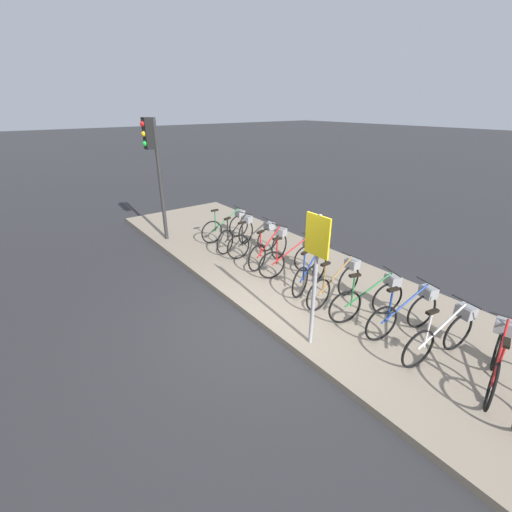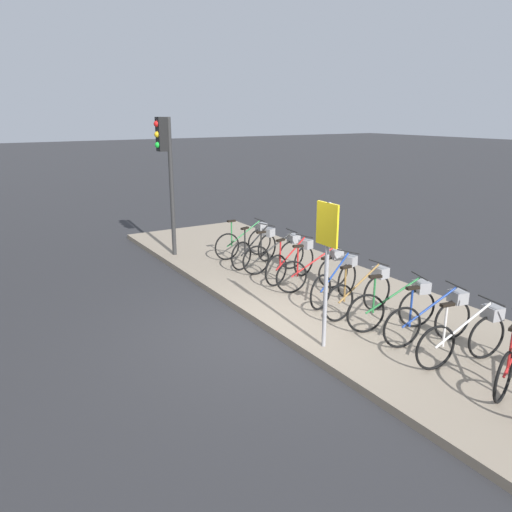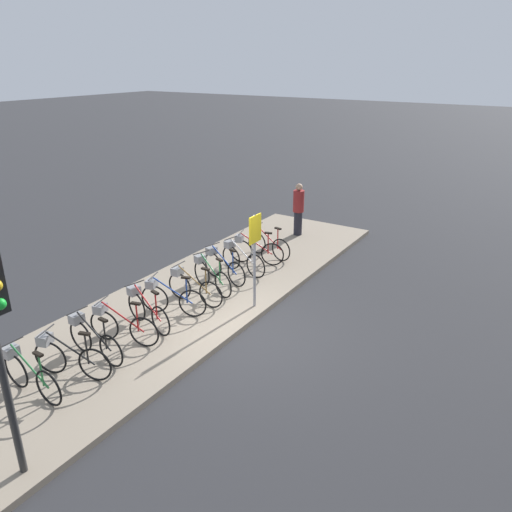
{
  "view_description": "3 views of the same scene",
  "coord_description": "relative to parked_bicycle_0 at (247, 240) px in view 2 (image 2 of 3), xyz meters",
  "views": [
    {
      "loc": [
        3.99,
        -3.08,
        3.63
      ],
      "look_at": [
        -0.86,
        0.56,
        0.92
      ],
      "focal_mm": 24.0,
      "sensor_mm": 36.0,
      "label": 1
    },
    {
      "loc": [
        6.12,
        -4.03,
        3.42
      ],
      "look_at": [
        -1.12,
        0.41,
        0.97
      ],
      "focal_mm": 35.0,
      "sensor_mm": 36.0,
      "label": 2
    },
    {
      "loc": [
        -7.52,
        -5.08,
        5.31
      ],
      "look_at": [
        1.37,
        0.53,
        1.14
      ],
      "focal_mm": 35.0,
      "sensor_mm": 36.0,
      "label": 3
    }
  ],
  "objects": [
    {
      "name": "traffic_light",
      "position": [
        -1.09,
        -1.51,
        1.9
      ],
      "size": [
        0.24,
        0.4,
        3.21
      ],
      "color": "#2D2D2D",
      "rests_on": "sidewalk"
    },
    {
      "name": "parked_bicycle_9",
      "position": [
        6.06,
        -0.12,
        0.0
      ],
      "size": [
        0.46,
        1.49,
        0.93
      ],
      "color": "black",
      "rests_on": "sidewalk"
    },
    {
      "name": "ground_plane",
      "position": [
        3.71,
        -1.75,
        -0.54
      ],
      "size": [
        120.0,
        120.0,
        0.0
      ],
      "primitive_type": "plane",
      "color": "#2D2D30"
    },
    {
      "name": "parked_bicycle_8",
      "position": [
        5.41,
        -0.0,
        0.0
      ],
      "size": [
        0.51,
        1.48,
        0.93
      ],
      "color": "black",
      "rests_on": "sidewalk"
    },
    {
      "name": "parked_bicycle_2",
      "position": [
        1.32,
        -0.01,
        0.0
      ],
      "size": [
        0.46,
        1.51,
        0.93
      ],
      "color": "black",
      "rests_on": "sidewalk"
    },
    {
      "name": "parked_bicycle_7",
      "position": [
        4.79,
        -0.1,
        0.0
      ],
      "size": [
        0.61,
        1.45,
        0.93
      ],
      "color": "black",
      "rests_on": "sidewalk"
    },
    {
      "name": "parked_bicycle_1",
      "position": [
        0.67,
        -0.13,
        0.0
      ],
      "size": [
        0.6,
        1.45,
        0.93
      ],
      "color": "black",
      "rests_on": "sidewalk"
    },
    {
      "name": "parked_bicycle_3",
      "position": [
        1.95,
        -0.06,
        0.0
      ],
      "size": [
        0.55,
        1.47,
        0.93
      ],
      "color": "black",
      "rests_on": "sidewalk"
    },
    {
      "name": "sign_post",
      "position": [
        4.65,
        -1.46,
        1.03
      ],
      "size": [
        0.44,
        0.07,
        2.13
      ],
      "color": "#99999E",
      "rests_on": "sidewalk"
    },
    {
      "name": "parked_bicycle_0",
      "position": [
        0.0,
        0.0,
        0.0
      ],
      "size": [
        0.46,
        1.51,
        0.93
      ],
      "color": "black",
      "rests_on": "sidewalk"
    },
    {
      "name": "parked_bicycle_6",
      "position": [
        4.05,
        -0.14,
        0.0
      ],
      "size": [
        0.46,
        1.51,
        0.93
      ],
      "color": "black",
      "rests_on": "sidewalk"
    },
    {
      "name": "sidewalk",
      "position": [
        3.71,
        0.01,
        -0.48
      ],
      "size": [
        14.79,
        3.51,
        0.12
      ],
      "color": "gray",
      "rests_on": "ground_plane"
    },
    {
      "name": "parked_bicycle_5",
      "position": [
        3.35,
        -0.09,
        0.0
      ],
      "size": [
        0.61,
        1.45,
        0.93
      ],
      "color": "black",
      "rests_on": "sidewalk"
    },
    {
      "name": "parked_bicycle_4",
      "position": [
        2.69,
        -0.03,
        0.0
      ],
      "size": [
        0.51,
        1.48,
        0.93
      ],
      "color": "black",
      "rests_on": "sidewalk"
    }
  ]
}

